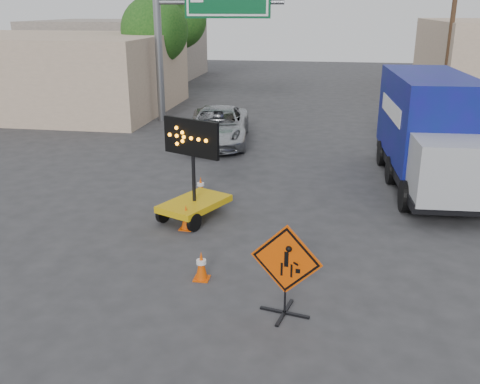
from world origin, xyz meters
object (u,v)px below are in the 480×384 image
(construction_sign, at_px, (286,268))
(arrow_board, at_px, (194,197))
(pickup_truck, at_px, (218,126))
(box_truck, at_px, (429,137))

(construction_sign, xyz_separation_m, arrow_board, (-2.82, 4.31, -0.33))
(pickup_truck, height_order, box_truck, box_truck)
(arrow_board, bearing_deg, construction_sign, -32.24)
(construction_sign, bearing_deg, pickup_truck, 119.48)
(pickup_truck, distance_m, box_truck, 8.83)
(construction_sign, bearing_deg, box_truck, 78.19)
(pickup_truck, bearing_deg, box_truck, -36.59)
(arrow_board, xyz_separation_m, pickup_truck, (-1.14, 8.35, 0.12))
(construction_sign, relative_size, box_truck, 0.24)
(arrow_board, height_order, pickup_truck, arrow_board)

